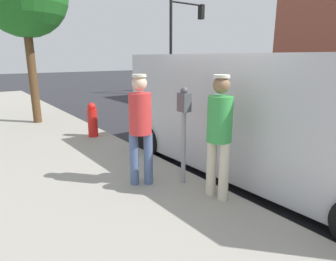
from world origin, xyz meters
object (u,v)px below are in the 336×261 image
at_px(pedestrian_in_red, 140,123).
at_px(traffic_light_corner, 183,31).
at_px(pedestrian_in_green, 219,130).
at_px(parked_van, 259,113).
at_px(parking_meter_near, 184,119).
at_px(fire_hydrant, 92,120).

distance_m(pedestrian_in_red, traffic_light_corner, 13.11).
relative_size(pedestrian_in_green, pedestrian_in_red, 1.01).
bearing_deg(traffic_light_corner, pedestrian_in_green, 53.27).
relative_size(pedestrian_in_red, parked_van, 0.32).
bearing_deg(parking_meter_near, pedestrian_in_green, 96.37).
relative_size(parking_meter_near, pedestrian_in_red, 0.89).
xyz_separation_m(parking_meter_near, traffic_light_corner, (-8.01, -9.97, 2.34)).
bearing_deg(pedestrian_in_green, traffic_light_corner, -126.73).
bearing_deg(pedestrian_in_red, fire_hydrant, -98.41).
relative_size(parked_van, traffic_light_corner, 1.01).
bearing_deg(parking_meter_near, parked_van, 170.33).
xyz_separation_m(parking_meter_near, pedestrian_in_red, (0.56, -0.35, -0.05)).
bearing_deg(fire_hydrant, pedestrian_in_red, 81.59).
bearing_deg(parked_van, parking_meter_near, -9.67).
height_order(parking_meter_near, pedestrian_in_red, pedestrian_in_red).
xyz_separation_m(pedestrian_in_green, fire_hydrant, (0.17, -4.15, -0.57)).
distance_m(pedestrian_in_green, pedestrian_in_red, 1.20).
bearing_deg(fire_hydrant, traffic_light_corner, -141.34).
xyz_separation_m(pedestrian_in_green, pedestrian_in_red, (0.64, -1.01, -0.01)).
xyz_separation_m(parking_meter_near, fire_hydrant, (0.10, -3.48, -0.61)).
xyz_separation_m(parked_van, fire_hydrant, (1.60, -3.74, -0.59)).
xyz_separation_m(pedestrian_in_red, traffic_light_corner, (-8.57, -9.62, 2.39)).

